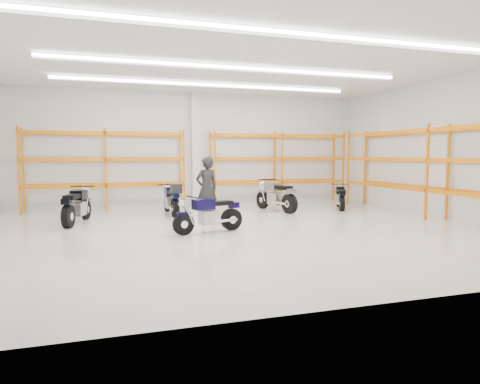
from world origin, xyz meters
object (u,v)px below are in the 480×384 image
object	(u,v)px
motorcycle_back_a	(76,207)
motorcycle_back_c	(277,197)
standing_man	(207,189)
structural_column	(196,149)
motorcycle_back_b	(172,199)
motorcycle_back_d	(340,198)
motorcycle_main	(211,215)

from	to	relation	value
motorcycle_back_a	motorcycle_back_c	xyz separation A→B (m)	(6.76, 0.88, 0.02)
motorcycle_back_a	standing_man	world-z (taller)	standing_man
standing_man	structural_column	distance (m)	4.21
motorcycle_back_b	motorcycle_back_d	world-z (taller)	motorcycle_back_b
motorcycle_back_c	structural_column	bearing A→B (deg)	135.71
motorcycle_main	motorcycle_back_c	xyz separation A→B (m)	(3.27, 3.39, 0.07)
standing_man	motorcycle_back_a	bearing A→B (deg)	-25.04
motorcycle_back_b	motorcycle_back_d	xyz separation A→B (m)	(6.28, -0.34, -0.10)
motorcycle_back_b	motorcycle_back_c	distance (m)	3.79
motorcycle_back_b	standing_man	world-z (taller)	standing_man
standing_man	structural_column	world-z (taller)	structural_column
motorcycle_back_a	motorcycle_back_d	distance (m)	9.28
motorcycle_back_d	structural_column	world-z (taller)	structural_column
motorcycle_back_a	motorcycle_back_c	distance (m)	6.82
motorcycle_main	motorcycle_back_a	distance (m)	4.29
standing_man	motorcycle_back_b	bearing A→B (deg)	-79.87
motorcycle_back_b	standing_man	xyz separation A→B (m)	(0.81, -1.73, 0.46)
motorcycle_back_b	structural_column	xyz separation A→B (m)	(1.29, 2.25, 1.72)
motorcycle_main	motorcycle_back_d	xyz separation A→B (m)	(5.77, 3.22, -0.03)
motorcycle_back_b	motorcycle_back_c	bearing A→B (deg)	-2.63
motorcycle_main	standing_man	distance (m)	1.93
motorcycle_back_d	motorcycle_back_a	bearing A→B (deg)	-175.54
motorcycle_main	motorcycle_back_b	distance (m)	3.60
motorcycle_main	standing_man	world-z (taller)	standing_man
motorcycle_main	motorcycle_back_b	world-z (taller)	motorcycle_back_b
motorcycle_main	structural_column	distance (m)	6.13
motorcycle_main	motorcycle_back_b	xyz separation A→B (m)	(-0.51, 3.56, 0.07)
motorcycle_back_b	motorcycle_back_d	distance (m)	6.29
motorcycle_back_a	standing_man	xyz separation A→B (m)	(3.79, -0.67, 0.48)
motorcycle_main	standing_man	size ratio (longest dim) A/B	0.99
structural_column	motorcycle_back_d	bearing A→B (deg)	-27.45
motorcycle_back_b	structural_column	bearing A→B (deg)	60.13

